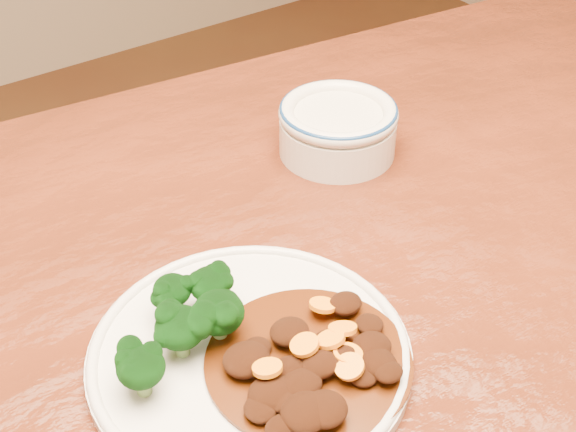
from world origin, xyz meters
TOP-DOWN VIEW (x-y plane):
  - dining_table at (0.00, 0.00)m, footprint 1.59×1.06m
  - dinner_plate at (-0.06, -0.03)m, footprint 0.27×0.27m
  - broccoli_florets at (-0.10, 0.00)m, footprint 0.13×0.10m
  - mince_stew at (-0.04, -0.09)m, footprint 0.17×0.17m
  - dip_bowl at (0.19, 0.17)m, footprint 0.13×0.13m

SIDE VIEW (x-z plane):
  - dining_table at x=0.00m, z-range 0.30..1.05m
  - dinner_plate at x=-0.06m, z-range 0.75..0.77m
  - mince_stew at x=-0.04m, z-range 0.76..0.79m
  - dip_bowl at x=0.19m, z-range 0.75..0.81m
  - broccoli_florets at x=-0.10m, z-range 0.77..0.81m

